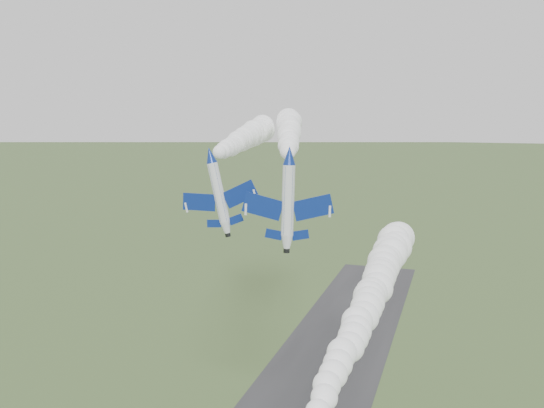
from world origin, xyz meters
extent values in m
cylinder|color=white|center=(-3.76, 23.30, 48.49)|extent=(2.81, 7.63, 1.58)
cone|color=navy|center=(-2.97, 18.65, 48.49)|extent=(1.89, 2.19, 1.58)
cone|color=white|center=(-4.52, 27.77, 48.49)|extent=(1.83, 1.84, 1.58)
cylinder|color=black|center=(-4.67, 28.65, 48.49)|extent=(0.88, 0.66, 0.80)
ellipsoid|color=black|center=(-3.54, 21.39, 48.98)|extent=(1.47, 2.70, 1.05)
cube|color=navy|center=(-6.43, 23.57, 47.81)|extent=(4.33, 2.78, 0.96)
cube|color=navy|center=(-1.28, 24.44, 48.91)|extent=(4.33, 2.78, 0.96)
cube|color=navy|center=(-5.76, 26.75, 48.20)|extent=(1.90, 1.26, 0.45)
cube|color=navy|center=(-3.01, 27.21, 48.78)|extent=(1.90, 1.26, 0.45)
cube|color=navy|center=(-4.58, 26.73, 49.62)|extent=(0.74, 1.49, 1.94)
cylinder|color=white|center=(6.52, 22.78, 48.72)|extent=(3.99, 8.45, 1.53)
cone|color=navy|center=(8.11, 17.74, 48.72)|extent=(2.12, 2.55, 1.53)
cone|color=white|center=(4.98, 27.63, 48.72)|extent=(2.00, 2.17, 1.53)
cylinder|color=black|center=(4.68, 28.58, 48.72)|extent=(0.92, 0.80, 0.78)
ellipsoid|color=black|center=(7.18, 20.73, 49.28)|extent=(1.84, 3.05, 1.02)
cube|color=navy|center=(3.42, 22.64, 48.64)|extent=(5.10, 3.67, 0.25)
cube|color=navy|center=(9.12, 24.44, 48.49)|extent=(5.10, 3.67, 0.25)
cube|color=navy|center=(3.73, 26.29, 48.76)|extent=(2.23, 1.65, 0.15)
cube|color=navy|center=(6.77, 27.25, 48.68)|extent=(2.23, 1.65, 0.15)
cube|color=navy|center=(5.36, 26.55, 50.01)|extent=(0.65, 1.57, 2.20)
camera|label=1|loc=(26.02, -45.38, 54.11)|focal=40.00mm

